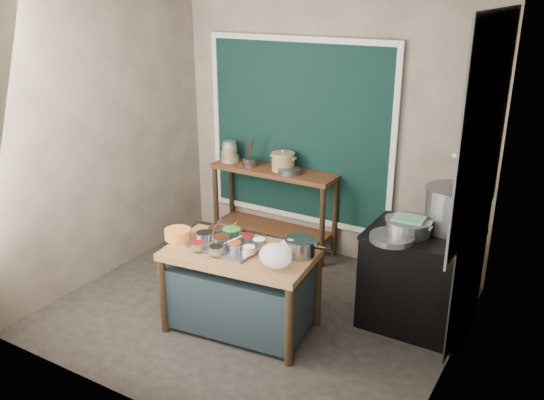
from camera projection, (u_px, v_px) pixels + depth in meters
The scene contains 30 objects.
floor at pixel (255, 311), 5.37m from camera, with size 3.50×3.00×0.02m, color #302B25.
back_wall at pixel (329, 131), 6.09m from camera, with size 3.50×0.02×2.80m, color gray.
left_wall at pixel (104, 140), 5.71m from camera, with size 0.02×3.00×2.80m, color gray.
right_wall at pixel (465, 204), 4.04m from camera, with size 0.02×3.00×2.80m, color gray.
curtain_panel at pixel (298, 132), 6.25m from camera, with size 2.10×0.02×1.90m, color black.
curtain_frame at pixel (298, 132), 6.24m from camera, with size 2.22×0.03×2.02m, color beige, non-canonical shape.
tile_panel at pixel (486, 126), 4.34m from camera, with size 0.02×1.70×1.70m, color #B2B2AA.
soot_patch at pixel (471, 258), 4.82m from camera, with size 0.01×1.30×1.30m, color black.
wall_shelf at pixel (476, 147), 4.72m from camera, with size 0.22×0.70×0.03m, color beige.
prep_table at pixel (241, 290), 4.97m from camera, with size 1.25×0.72×0.75m, color #915D35.
back_counter at pixel (274, 209), 6.49m from camera, with size 1.45×0.40×0.95m, color #4F2D16.
stove_block at pixel (419, 281), 5.02m from camera, with size 0.90×0.68×0.85m, color black.
stove_top at pixel (424, 235), 4.86m from camera, with size 0.92×0.69×0.03m, color black.
condiment_tray at pixel (227, 245), 4.91m from camera, with size 0.59×0.42×0.03m, color gray.
condiment_bowls at pixel (226, 239), 4.92m from camera, with size 0.61×0.50×0.07m.
yellow_basin at pixel (178, 234), 5.05m from camera, with size 0.23×0.23×0.09m, color orange.
saucepan at pixel (300, 247), 4.73m from camera, with size 0.27×0.27×0.15m, color gray, non-canonical shape.
plastic_bag_a at pixel (275, 256), 4.52m from camera, with size 0.27×0.23×0.20m, color white.
plastic_bag_b at pixel (290, 248), 4.71m from camera, with size 0.20×0.17×0.15m, color white.
bowl_stack at pixel (230, 153), 6.57m from camera, with size 0.21×0.21×0.24m.
utensil_cup at pixel (250, 162), 6.41m from camera, with size 0.16×0.16×0.10m, color gray.
ceramic_crock at pixel (283, 162), 6.25m from camera, with size 0.27×0.27×0.18m, color #90774E, non-canonical shape.
wide_bowl at pixel (289, 171), 6.16m from camera, with size 0.24×0.24×0.06m, color gray.
stock_pot at pixel (452, 209), 4.87m from camera, with size 0.48×0.48×0.38m, color gray, non-canonical shape.
pot_lid at pixel (457, 212), 4.66m from camera, with size 0.49×0.49×0.02m, color gray.
steamer at pixel (408, 227), 4.82m from camera, with size 0.39×0.39×0.13m, color gray, non-canonical shape.
green_cloth at pixel (409, 219), 4.80m from camera, with size 0.26×0.20×0.02m, color #55906C.
shallow_pan at pixel (392, 238), 4.71m from camera, with size 0.37×0.37×0.05m, color gray.
shelf_bowl_stack at pixel (474, 141), 4.60m from camera, with size 0.15×0.15×0.12m.
shelf_bowl_green at pixel (482, 137), 4.88m from camera, with size 0.12×0.12×0.04m, color gray.
Camera 1 is at (2.51, -3.94, 2.84)m, focal length 38.00 mm.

